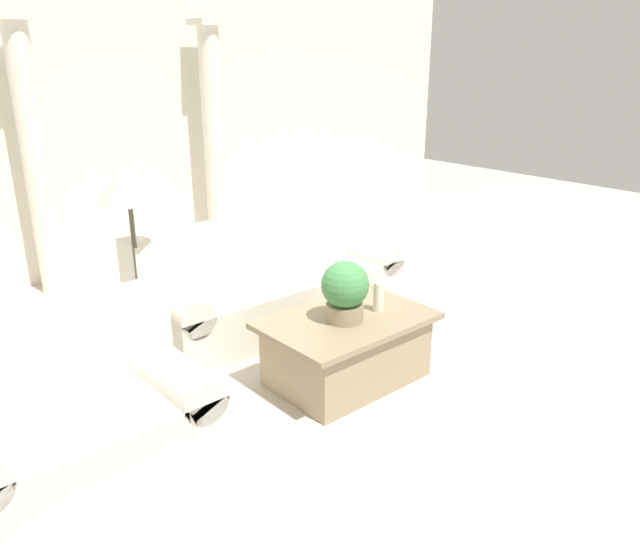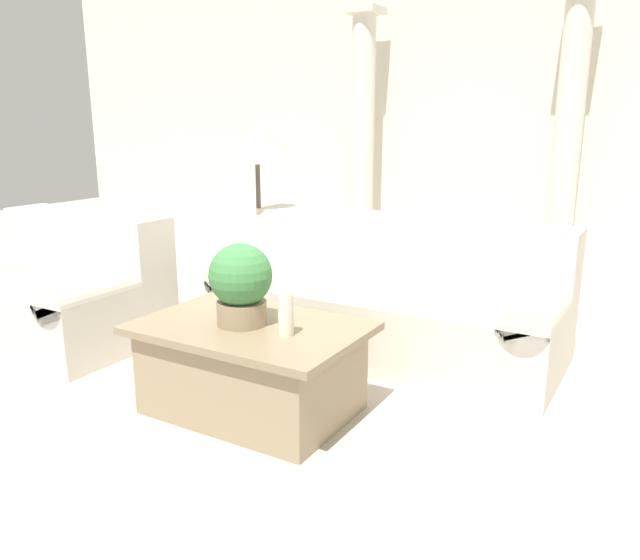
{
  "view_description": "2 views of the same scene",
  "coord_description": "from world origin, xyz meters",
  "px_view_note": "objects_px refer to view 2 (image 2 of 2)",
  "views": [
    {
      "loc": [
        -2.6,
        -3.34,
        2.21
      ],
      "look_at": [
        0.22,
        -0.1,
        0.62
      ],
      "focal_mm": 35.0,
      "sensor_mm": 36.0,
      "label": 1
    },
    {
      "loc": [
        1.97,
        -2.94,
        1.51
      ],
      "look_at": [
        0.22,
        0.03,
        0.61
      ],
      "focal_mm": 35.0,
      "sensor_mm": 36.0,
      "label": 2
    }
  ],
  "objects_px": {
    "sofa_long": "(389,299)",
    "loveseat": "(63,290)",
    "floor_lamp": "(257,153)",
    "potted_plant": "(241,282)",
    "coffee_table": "(252,367)"
  },
  "relations": [
    {
      "from": "loveseat",
      "to": "coffee_table",
      "type": "height_order",
      "value": "loveseat"
    },
    {
      "from": "floor_lamp",
      "to": "loveseat",
      "type": "bearing_deg",
      "value": -131.88
    },
    {
      "from": "loveseat",
      "to": "coffee_table",
      "type": "xyz_separation_m",
      "value": [
        1.83,
        -0.27,
        -0.1
      ]
    },
    {
      "from": "coffee_table",
      "to": "potted_plant",
      "type": "bearing_deg",
      "value": -158.55
    },
    {
      "from": "loveseat",
      "to": "coffee_table",
      "type": "bearing_deg",
      "value": -8.44
    },
    {
      "from": "potted_plant",
      "to": "sofa_long",
      "type": "bearing_deg",
      "value": 77.85
    },
    {
      "from": "loveseat",
      "to": "floor_lamp",
      "type": "relative_size",
      "value": 0.95
    },
    {
      "from": "sofa_long",
      "to": "loveseat",
      "type": "distance_m",
      "value": 2.27
    },
    {
      "from": "loveseat",
      "to": "coffee_table",
      "type": "relative_size",
      "value": 1.2
    },
    {
      "from": "floor_lamp",
      "to": "sofa_long",
      "type": "bearing_deg",
      "value": -4.84
    },
    {
      "from": "potted_plant",
      "to": "coffee_table",
      "type": "bearing_deg",
      "value": 21.45
    },
    {
      "from": "sofa_long",
      "to": "loveseat",
      "type": "xyz_separation_m",
      "value": [
        -2.06,
        -0.96,
        0.01
      ]
    },
    {
      "from": "potted_plant",
      "to": "floor_lamp",
      "type": "bearing_deg",
      "value": 122.42
    },
    {
      "from": "loveseat",
      "to": "floor_lamp",
      "type": "distance_m",
      "value": 1.68
    },
    {
      "from": "sofa_long",
      "to": "loveseat",
      "type": "height_order",
      "value": "same"
    }
  ]
}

